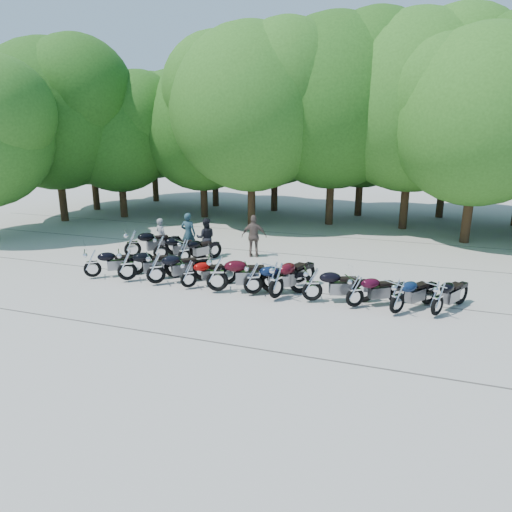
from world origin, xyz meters
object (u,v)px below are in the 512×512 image
(rider_0, at_px, (161,236))
(motorcycle_3, at_px, (188,273))
(motorcycle_5, at_px, (253,278))
(motorcycle_2, at_px, (156,267))
(rider_3, at_px, (188,233))
(motorcycle_13, at_px, (184,251))
(motorcycle_7, at_px, (313,283))
(motorcycle_4, at_px, (217,273))
(motorcycle_11, at_px, (132,243))
(motorcycle_9, at_px, (398,296))
(motorcycle_1, at_px, (127,264))
(rider_2, at_px, (254,236))
(motorcycle_12, at_px, (160,247))
(motorcycle_6, at_px, (276,279))
(motorcycle_0, at_px, (92,263))
(rider_1, at_px, (206,238))
(motorcycle_10, at_px, (438,298))
(motorcycle_8, at_px, (355,290))

(rider_0, bearing_deg, motorcycle_3, 153.50)
(motorcycle_5, bearing_deg, motorcycle_2, 64.09)
(rider_3, bearing_deg, motorcycle_13, 108.72)
(motorcycle_7, distance_m, motorcycle_13, 6.29)
(motorcycle_2, xyz_separation_m, motorcycle_4, (2.36, -0.05, 0.06))
(motorcycle_4, xyz_separation_m, motorcycle_11, (-5.07, 2.71, -0.03))
(motorcycle_7, bearing_deg, rider_0, 43.85)
(motorcycle_3, bearing_deg, motorcycle_2, 48.78)
(motorcycle_9, bearing_deg, motorcycle_1, 35.97)
(rider_2, height_order, rider_3, rider_3)
(motorcycle_4, relative_size, motorcycle_12, 1.18)
(motorcycle_6, xyz_separation_m, motorcycle_9, (3.73, -0.07, -0.10))
(motorcycle_2, xyz_separation_m, rider_3, (-0.83, 4.18, 0.25))
(motorcycle_5, xyz_separation_m, motorcycle_11, (-6.28, 2.55, 0.07))
(motorcycle_6, height_order, motorcycle_7, motorcycle_6)
(motorcycle_5, distance_m, motorcycle_9, 4.56)
(motorcycle_0, bearing_deg, motorcycle_4, -126.44)
(rider_0, bearing_deg, motorcycle_0, 103.10)
(motorcycle_2, relative_size, motorcycle_13, 1.12)
(motorcycle_0, bearing_deg, motorcycle_3, -125.33)
(motorcycle_6, xyz_separation_m, motorcycle_13, (-4.64, 2.60, -0.11))
(rider_3, bearing_deg, motorcycle_3, 114.79)
(rider_0, relative_size, rider_3, 0.87)
(rider_1, bearing_deg, motorcycle_9, 128.92)
(motorcycle_4, bearing_deg, motorcycle_12, 32.19)
(motorcycle_0, xyz_separation_m, motorcycle_9, (10.74, 0.02, -0.00))
(motorcycle_9, bearing_deg, motorcycle_2, 35.83)
(motorcycle_12, distance_m, motorcycle_13, 1.18)
(motorcycle_10, bearing_deg, motorcycle_3, 30.18)
(motorcycle_0, height_order, motorcycle_6, motorcycle_6)
(rider_1, xyz_separation_m, rider_3, (-0.92, 0.18, 0.08))
(motorcycle_5, relative_size, motorcycle_10, 1.04)
(rider_0, xyz_separation_m, rider_3, (1.11, 0.43, 0.12))
(motorcycle_1, relative_size, motorcycle_11, 0.96)
(motorcycle_8, xyz_separation_m, rider_0, (-8.83, 3.69, 0.21))
(motorcycle_12, xyz_separation_m, rider_1, (1.49, 1.26, 0.23))
(motorcycle_8, distance_m, rider_3, 8.76)
(motorcycle_11, relative_size, rider_0, 1.54)
(motorcycle_0, xyz_separation_m, rider_1, (2.69, 4.09, 0.23))
(rider_2, distance_m, rider_3, 2.92)
(motorcycle_1, relative_size, rider_2, 1.30)
(motorcycle_9, bearing_deg, rider_3, 11.00)
(motorcycle_10, height_order, motorcycle_12, motorcycle_12)
(motorcycle_5, bearing_deg, motorcycle_11, 40.15)
(motorcycle_0, distance_m, rider_0, 3.91)
(motorcycle_3, xyz_separation_m, rider_2, (0.79, 4.62, 0.34))
(motorcycle_7, distance_m, motorcycle_10, 3.70)
(motorcycle_0, distance_m, rider_2, 6.65)
(motorcycle_6, relative_size, rider_3, 1.36)
(motorcycle_4, xyz_separation_m, rider_0, (-4.30, 3.80, 0.08))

